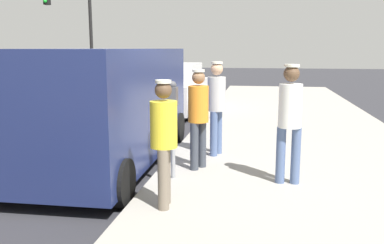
{
  "coord_description": "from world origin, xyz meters",
  "views": [
    {
      "loc": [
        2.68,
        -6.58,
        2.16
      ],
      "look_at": [
        1.65,
        -0.45,
        1.05
      ],
      "focal_mm": 38.8,
      "sensor_mm": 36.0,
      "label": 1
    }
  ],
  "objects_px": {
    "parked_sedan_ahead": "(174,90)",
    "pedestrian_in_orange": "(198,113)",
    "parked_van": "(106,103)",
    "pedestrian_in_yellow": "(164,136)",
    "pedestrian_in_gray": "(216,102)",
    "parking_meter_near": "(173,113)",
    "traffic_light_corner": "(74,20)",
    "parking_meter_far": "(214,83)",
    "pedestrian_in_white": "(290,116)"
  },
  "relations": [
    {
      "from": "parked_sedan_ahead",
      "to": "pedestrian_in_orange",
      "type": "bearing_deg",
      "value": -74.79
    },
    {
      "from": "parked_van",
      "to": "parked_sedan_ahead",
      "type": "height_order",
      "value": "parked_van"
    },
    {
      "from": "pedestrian_in_yellow",
      "to": "pedestrian_in_gray",
      "type": "xyz_separation_m",
      "value": [
        0.37,
        2.74,
        0.09
      ]
    },
    {
      "from": "pedestrian_in_yellow",
      "to": "pedestrian_in_gray",
      "type": "distance_m",
      "value": 2.76
    },
    {
      "from": "parking_meter_near",
      "to": "parked_sedan_ahead",
      "type": "height_order",
      "value": "parking_meter_near"
    },
    {
      "from": "pedestrian_in_gray",
      "to": "traffic_light_corner",
      "type": "height_order",
      "value": "traffic_light_corner"
    },
    {
      "from": "parking_meter_far",
      "to": "pedestrian_in_white",
      "type": "distance_m",
      "value": 5.9
    },
    {
      "from": "pedestrian_in_orange",
      "to": "parked_sedan_ahead",
      "type": "height_order",
      "value": "pedestrian_in_orange"
    },
    {
      "from": "pedestrian_in_yellow",
      "to": "traffic_light_corner",
      "type": "bearing_deg",
      "value": 118.55
    },
    {
      "from": "parked_van",
      "to": "traffic_light_corner",
      "type": "relative_size",
      "value": 1.0
    },
    {
      "from": "parked_sedan_ahead",
      "to": "parking_meter_near",
      "type": "bearing_deg",
      "value": -78.06
    },
    {
      "from": "parking_meter_far",
      "to": "pedestrian_in_gray",
      "type": "height_order",
      "value": "pedestrian_in_gray"
    },
    {
      "from": "parking_meter_far",
      "to": "pedestrian_in_gray",
      "type": "bearing_deg",
      "value": -82.99
    },
    {
      "from": "pedestrian_in_gray",
      "to": "parked_sedan_ahead",
      "type": "bearing_deg",
      "value": 109.11
    },
    {
      "from": "parking_meter_far",
      "to": "traffic_light_corner",
      "type": "bearing_deg",
      "value": 135.34
    },
    {
      "from": "pedestrian_in_white",
      "to": "pedestrian_in_gray",
      "type": "relative_size",
      "value": 1.01
    },
    {
      "from": "parking_meter_near",
      "to": "parked_van",
      "type": "bearing_deg",
      "value": 143.89
    },
    {
      "from": "pedestrian_in_gray",
      "to": "parked_van",
      "type": "bearing_deg",
      "value": -167.0
    },
    {
      "from": "parked_sedan_ahead",
      "to": "pedestrian_in_gray",
      "type": "bearing_deg",
      "value": -70.89
    },
    {
      "from": "parking_meter_far",
      "to": "pedestrian_in_orange",
      "type": "distance_m",
      "value": 5.09
    },
    {
      "from": "pedestrian_in_yellow",
      "to": "parked_sedan_ahead",
      "type": "height_order",
      "value": "pedestrian_in_yellow"
    },
    {
      "from": "parking_meter_far",
      "to": "parked_sedan_ahead",
      "type": "xyz_separation_m",
      "value": [
        -1.64,
        2.08,
        -0.43
      ]
    },
    {
      "from": "pedestrian_in_orange",
      "to": "parking_meter_near",
      "type": "bearing_deg",
      "value": -117.81
    },
    {
      "from": "pedestrian_in_white",
      "to": "pedestrian_in_gray",
      "type": "bearing_deg",
      "value": 129.34
    },
    {
      "from": "parking_meter_far",
      "to": "pedestrian_in_yellow",
      "type": "xyz_separation_m",
      "value": [
        0.14,
        -6.84,
        -0.1
      ]
    },
    {
      "from": "parking_meter_far",
      "to": "pedestrian_in_orange",
      "type": "xyz_separation_m",
      "value": [
        0.31,
        -5.08,
        -0.08
      ]
    },
    {
      "from": "pedestrian_in_white",
      "to": "pedestrian_in_yellow",
      "type": "bearing_deg",
      "value": -143.03
    },
    {
      "from": "pedestrian_in_gray",
      "to": "traffic_light_corner",
      "type": "bearing_deg",
      "value": 125.06
    },
    {
      "from": "pedestrian_in_orange",
      "to": "parked_van",
      "type": "xyz_separation_m",
      "value": [
        -1.81,
        0.51,
        0.05
      ]
    },
    {
      "from": "pedestrian_in_white",
      "to": "traffic_light_corner",
      "type": "distance_m",
      "value": 16.51
    },
    {
      "from": "pedestrian_in_gray",
      "to": "parked_sedan_ahead",
      "type": "distance_m",
      "value": 6.56
    },
    {
      "from": "parking_meter_near",
      "to": "pedestrian_in_orange",
      "type": "height_order",
      "value": "pedestrian_in_orange"
    },
    {
      "from": "parked_sedan_ahead",
      "to": "traffic_light_corner",
      "type": "height_order",
      "value": "traffic_light_corner"
    },
    {
      "from": "pedestrian_in_white",
      "to": "pedestrian_in_gray",
      "type": "height_order",
      "value": "pedestrian_in_white"
    },
    {
      "from": "pedestrian_in_orange",
      "to": "parked_van",
      "type": "bearing_deg",
      "value": 164.29
    },
    {
      "from": "parking_meter_near",
      "to": "pedestrian_in_orange",
      "type": "bearing_deg",
      "value": 62.19
    },
    {
      "from": "pedestrian_in_orange",
      "to": "pedestrian_in_gray",
      "type": "bearing_deg",
      "value": 78.58
    },
    {
      "from": "parking_meter_far",
      "to": "pedestrian_in_gray",
      "type": "distance_m",
      "value": 4.14
    },
    {
      "from": "parked_sedan_ahead",
      "to": "parking_meter_far",
      "type": "bearing_deg",
      "value": -51.76
    },
    {
      "from": "pedestrian_in_yellow",
      "to": "pedestrian_in_gray",
      "type": "bearing_deg",
      "value": 82.39
    },
    {
      "from": "pedestrian_in_gray",
      "to": "pedestrian_in_yellow",
      "type": "bearing_deg",
      "value": -97.61
    },
    {
      "from": "parking_meter_far",
      "to": "parked_van",
      "type": "bearing_deg",
      "value": -108.18
    },
    {
      "from": "pedestrian_in_yellow",
      "to": "pedestrian_in_white",
      "type": "bearing_deg",
      "value": 36.97
    },
    {
      "from": "parking_meter_near",
      "to": "pedestrian_in_yellow",
      "type": "height_order",
      "value": "pedestrian_in_yellow"
    },
    {
      "from": "parking_meter_near",
      "to": "parked_sedan_ahead",
      "type": "bearing_deg",
      "value": 101.94
    },
    {
      "from": "pedestrian_in_yellow",
      "to": "pedestrian_in_white",
      "type": "distance_m",
      "value": 2.02
    },
    {
      "from": "pedestrian_in_white",
      "to": "pedestrian_in_orange",
      "type": "distance_m",
      "value": 1.55
    },
    {
      "from": "pedestrian_in_yellow",
      "to": "parked_van",
      "type": "xyz_separation_m",
      "value": [
        -1.64,
        2.28,
        0.08
      ]
    },
    {
      "from": "traffic_light_corner",
      "to": "pedestrian_in_yellow",
      "type": "bearing_deg",
      "value": -61.45
    },
    {
      "from": "pedestrian_in_white",
      "to": "parked_van",
      "type": "bearing_deg",
      "value": 161.95
    }
  ]
}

